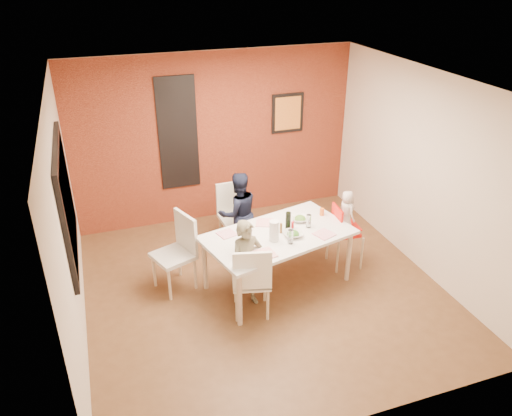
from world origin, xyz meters
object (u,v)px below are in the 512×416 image
object	(u,v)px
high_chair	(343,230)
chair_far	(233,211)
child_far	(238,213)
dining_table	(278,238)
paper_towel_roll	(274,231)
chair_near	(252,278)
wine_bottle	(288,221)
chair_left	(179,248)
child_near	(247,264)
toddler	(347,211)

from	to	relation	value
high_chair	chair_far	bearing A→B (deg)	53.59
chair_far	child_far	bearing A→B (deg)	-91.72
dining_table	paper_towel_roll	xyz separation A→B (m)	(-0.11, -0.13, 0.20)
chair_near	high_chair	bearing A→B (deg)	-143.02
chair_near	child_far	distance (m)	1.52
dining_table	wine_bottle	xyz separation A→B (m)	(0.15, 0.04, 0.20)
paper_towel_roll	chair_near	bearing A→B (deg)	-138.45
chair_left	wine_bottle	distance (m)	1.45
chair_left	child_near	bearing A→B (deg)	25.90
child_far	chair_left	bearing A→B (deg)	26.10
child_far	toddler	size ratio (longest dim) A/B	2.09
high_chair	child_far	xyz separation A→B (m)	(-1.25, 0.83, 0.06)
child_far	paper_towel_roll	distance (m)	1.16
dining_table	high_chair	size ratio (longest dim) A/B	2.21
dining_table	wine_bottle	size ratio (longest dim) A/B	8.00
child_near	paper_towel_roll	world-z (taller)	child_near
chair_far	paper_towel_roll	world-z (taller)	paper_towel_roll
wine_bottle	dining_table	bearing A→B (deg)	-163.85
dining_table	wine_bottle	bearing A→B (deg)	16.15
dining_table	chair_far	world-z (taller)	chair_far
chair_near	child_near	bearing A→B (deg)	-80.78
chair_near	high_chair	size ratio (longest dim) A/B	1.05
chair_near	child_near	world-z (taller)	child_near
dining_table	chair_near	size ratio (longest dim) A/B	2.11
chair_far	toddler	distance (m)	1.70
high_chair	wine_bottle	size ratio (longest dim) A/B	3.62
wine_bottle	toddler	bearing A→B (deg)	6.32
wine_bottle	chair_far	bearing A→B (deg)	107.95
chair_left	chair_far	bearing A→B (deg)	109.13
chair_left	child_far	xyz separation A→B (m)	(0.98, 0.57, 0.05)
chair_far	child_near	xyz separation A→B (m)	(-0.27, -1.49, 0.05)
chair_left	toddler	world-z (taller)	toddler
high_chair	paper_towel_roll	distance (m)	1.22
child_near	toddler	size ratio (longest dim) A/B	1.96
child_near	paper_towel_roll	size ratio (longest dim) A/B	4.35
high_chair	wine_bottle	xyz separation A→B (m)	(-0.87, -0.10, 0.34)
dining_table	child_far	distance (m)	1.01
chair_near	child_near	size ratio (longest dim) A/B	0.83
chair_far	toddler	size ratio (longest dim) A/B	1.61
dining_table	high_chair	world-z (taller)	high_chair
chair_far	wine_bottle	world-z (taller)	wine_bottle
chair_near	chair_left	size ratio (longest dim) A/B	0.95
dining_table	toddler	size ratio (longest dim) A/B	3.45
chair_near	paper_towel_roll	size ratio (longest dim) A/B	3.62
child_near	toddler	xyz separation A→B (m)	(1.55, 0.40, 0.26)
dining_table	child_near	size ratio (longest dim) A/B	1.76
high_chair	child_far	bearing A→B (deg)	60.60
toddler	paper_towel_roll	size ratio (longest dim) A/B	2.22
dining_table	paper_towel_roll	distance (m)	0.27
chair_left	high_chair	xyz separation A→B (m)	(2.24, -0.26, -0.01)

